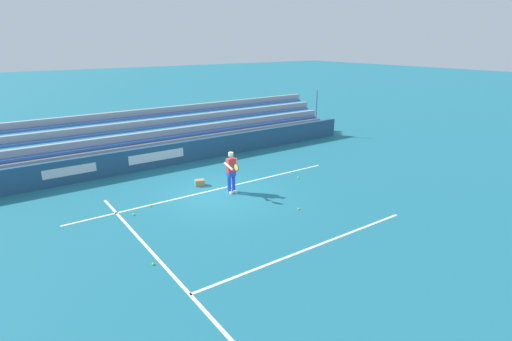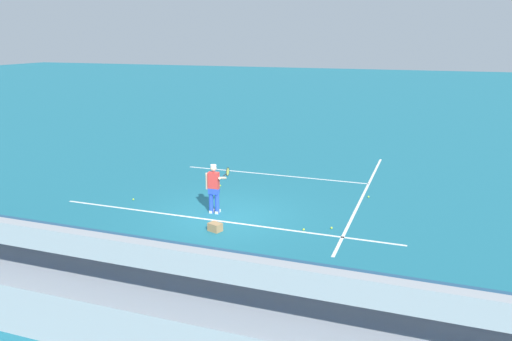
# 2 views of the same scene
# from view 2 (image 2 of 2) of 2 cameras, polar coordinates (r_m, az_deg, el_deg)

# --- Properties ---
(ground_plane) EXTENTS (160.00, 160.00, 0.00)m
(ground_plane) POSITION_cam_2_polar(r_m,az_deg,el_deg) (17.02, -3.63, -5.20)
(ground_plane) COLOR #1E6B7F
(court_baseline_white) EXTENTS (12.00, 0.10, 0.01)m
(court_baseline_white) POSITION_cam_2_polar(r_m,az_deg,el_deg) (16.59, -4.32, -5.75)
(court_baseline_white) COLOR white
(court_baseline_white) RESTS_ON ground
(court_sideline_white) EXTENTS (0.10, 12.00, 0.01)m
(court_sideline_white) POSITION_cam_2_polar(r_m,az_deg,el_deg) (19.67, 12.19, -2.68)
(court_sideline_white) COLOR white
(court_sideline_white) RESTS_ON ground
(court_service_line_white) EXTENTS (8.22, 0.10, 0.01)m
(court_service_line_white) POSITION_cam_2_polar(r_m,az_deg,el_deg) (21.92, 2.06, -0.49)
(court_service_line_white) COLOR white
(court_service_line_white) RESTS_ON ground
(back_wall_sponsor_board) EXTENTS (22.83, 0.25, 1.10)m
(back_wall_sponsor_board) POSITION_cam_2_polar(r_m,az_deg,el_deg) (12.83, -12.37, -9.89)
(back_wall_sponsor_board) COLOR navy
(back_wall_sponsor_board) RESTS_ON ground
(bleacher_stand) EXTENTS (21.69, 2.40, 2.95)m
(bleacher_stand) POSITION_cam_2_polar(r_m,az_deg,el_deg) (11.43, -17.40, -12.55)
(bleacher_stand) COLOR #9EA3A8
(bleacher_stand) RESTS_ON ground
(tennis_player) EXTENTS (0.58, 1.01, 1.71)m
(tennis_player) POSITION_cam_2_polar(r_m,az_deg,el_deg) (17.04, -4.80, -2.02)
(tennis_player) COLOR blue
(tennis_player) RESTS_ON ground
(ball_box_cardboard) EXTENTS (0.47, 0.41, 0.26)m
(ball_box_cardboard) POSITION_cam_2_polar(r_m,az_deg,el_deg) (15.73, -4.69, -6.46)
(ball_box_cardboard) COLOR #A87F51
(ball_box_cardboard) RESTS_ON ground
(tennis_ball_near_player) EXTENTS (0.07, 0.07, 0.07)m
(tennis_ball_near_player) POSITION_cam_2_polar(r_m,az_deg,el_deg) (16.05, 8.62, -6.50)
(tennis_ball_near_player) COLOR #CCE533
(tennis_ball_near_player) RESTS_ON ground
(tennis_ball_stray_back) EXTENTS (0.07, 0.07, 0.07)m
(tennis_ball_stray_back) POSITION_cam_2_polar(r_m,az_deg,el_deg) (20.28, -4.12, -1.73)
(tennis_ball_stray_back) COLOR #CCE533
(tennis_ball_stray_back) RESTS_ON ground
(tennis_ball_far_right) EXTENTS (0.07, 0.07, 0.07)m
(tennis_ball_far_right) POSITION_cam_2_polar(r_m,az_deg,el_deg) (15.82, 5.47, -6.72)
(tennis_ball_far_right) COLOR #CCE533
(tennis_ball_far_right) RESTS_ON ground
(tennis_ball_midcourt) EXTENTS (0.07, 0.07, 0.07)m
(tennis_ball_midcourt) POSITION_cam_2_polar(r_m,az_deg,el_deg) (19.11, -13.84, -3.21)
(tennis_ball_midcourt) COLOR #CCE533
(tennis_ball_midcourt) RESTS_ON ground
(tennis_ball_toward_net) EXTENTS (0.07, 0.07, 0.07)m
(tennis_ball_toward_net) POSITION_cam_2_polar(r_m,az_deg,el_deg) (19.32, 12.74, -2.95)
(tennis_ball_toward_net) COLOR #CCE533
(tennis_ball_toward_net) RESTS_ON ground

